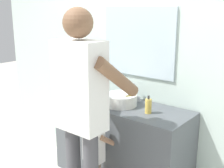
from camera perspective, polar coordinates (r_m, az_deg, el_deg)
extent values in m
cube|color=silver|center=(3.01, 5.69, 7.49)|extent=(4.40, 0.08, 2.70)
cube|color=silver|center=(2.96, 5.15, 8.11)|extent=(0.82, 0.02, 0.68)
cube|color=#4C5156|center=(3.03, 1.82, -11.23)|extent=(1.38, 0.54, 0.80)
cylinder|color=silver|center=(2.84, 1.65, -3.08)|extent=(0.32, 0.32, 0.11)
cylinder|color=beige|center=(2.84, 1.65, -2.98)|extent=(0.26, 0.26, 0.09)
cylinder|color=#B7BABF|center=(3.00, 4.11, -1.49)|extent=(0.03, 0.03, 0.18)
cylinder|color=#B7BABF|center=(2.93, 3.46, -0.24)|extent=(0.02, 0.12, 0.02)
cylinder|color=#B7BABF|center=(3.06, 3.01, -2.44)|extent=(0.04, 0.04, 0.05)
cylinder|color=#B7BABF|center=(2.98, 5.19, -2.92)|extent=(0.04, 0.04, 0.05)
cylinder|color=#4C8EB2|center=(3.07, -4.04, -1.94)|extent=(0.07, 0.07, 0.09)
cylinder|color=green|center=(3.04, -4.06, -1.07)|extent=(0.03, 0.03, 0.17)
cube|color=white|center=(3.01, -4.09, 0.67)|extent=(0.01, 0.02, 0.02)
cylinder|color=yellow|center=(3.07, -4.12, -0.92)|extent=(0.02, 0.03, 0.17)
cube|color=white|center=(3.04, -4.15, 0.80)|extent=(0.01, 0.02, 0.02)
cylinder|color=gold|center=(2.65, 7.07, -4.31)|extent=(0.06, 0.06, 0.13)
cylinder|color=#2D2D2D|center=(2.62, 7.13, -2.60)|extent=(0.02, 0.02, 0.03)
cube|color=white|center=(2.69, -3.57, -11.58)|extent=(0.19, 0.11, 0.32)
sphere|color=#A87A5B|center=(2.60, -3.65, -7.13)|extent=(0.11, 0.11, 0.11)
cylinder|color=#A87A5B|center=(2.79, -3.95, -9.88)|extent=(0.05, 0.22, 0.18)
cylinder|color=#A87A5B|center=(2.67, -0.68, -11.05)|extent=(0.05, 0.22, 0.18)
cube|color=white|center=(2.24, -6.29, -0.36)|extent=(0.40, 0.23, 0.69)
sphere|color=brown|center=(2.16, -6.64, 11.73)|extent=(0.23, 0.23, 0.23)
cylinder|color=brown|center=(2.50, -6.90, 2.62)|extent=(0.10, 0.48, 0.38)
cylinder|color=brown|center=(2.21, 1.03, 1.18)|extent=(0.10, 0.48, 0.38)
cylinder|color=yellow|center=(2.40, 3.69, -2.28)|extent=(0.01, 0.14, 0.03)
cube|color=white|center=(2.46, 4.71, -1.62)|extent=(0.01, 0.02, 0.02)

